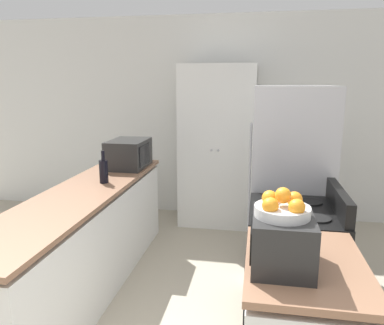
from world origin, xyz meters
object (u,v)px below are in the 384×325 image
at_px(microwave, 129,154).
at_px(fruit_bowl, 282,207).
at_px(pantry_cabinet, 218,146).
at_px(wine_bottle, 104,171).
at_px(refrigerator, 290,183).
at_px(toaster_oven, 282,240).
at_px(stove, 292,265).

relative_size(microwave, fruit_bowl, 1.96).
relative_size(pantry_cabinet, wine_bottle, 6.72).
height_order(wine_bottle, fruit_bowl, fruit_bowl).
distance_m(refrigerator, toaster_oven, 1.66).
distance_m(pantry_cabinet, toaster_oven, 2.89).
bearing_deg(pantry_cabinet, stove, -68.52).
xyz_separation_m(wine_bottle, fruit_bowl, (1.47, -1.32, 0.19)).
xyz_separation_m(refrigerator, microwave, (-1.64, 0.30, 0.16)).
bearing_deg(toaster_oven, refrigerator, 84.18).
bearing_deg(fruit_bowl, stove, 80.05).
xyz_separation_m(pantry_cabinet, toaster_oven, (0.62, -2.83, 0.02)).
bearing_deg(wine_bottle, microwave, 89.10).
xyz_separation_m(pantry_cabinet, stove, (0.77, -1.96, -0.54)).
height_order(pantry_cabinet, wine_bottle, pantry_cabinet).
relative_size(wine_bottle, fruit_bowl, 1.12).
bearing_deg(stove, fruit_bowl, -99.95).
relative_size(stove, fruit_bowl, 3.95).
bearing_deg(fruit_bowl, microwave, 126.68).
distance_m(pantry_cabinet, stove, 2.17).
bearing_deg(toaster_oven, microwave, 127.01).
relative_size(microwave, toaster_oven, 1.33).
distance_m(stove, fruit_bowl, 1.16).
bearing_deg(stove, refrigerator, 88.51).
bearing_deg(refrigerator, stove, -91.49).
xyz_separation_m(stove, toaster_oven, (-0.15, -0.86, 0.56)).
relative_size(pantry_cabinet, stove, 1.90).
bearing_deg(microwave, wine_bottle, -90.90).
xyz_separation_m(microwave, wine_bottle, (-0.01, -0.64, -0.03)).
height_order(stove, toaster_oven, toaster_oven).
distance_m(microwave, fruit_bowl, 2.45).
relative_size(pantry_cabinet, fruit_bowl, 7.49).
height_order(microwave, wine_bottle, wine_bottle).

